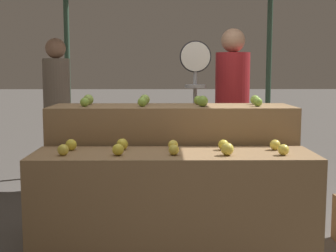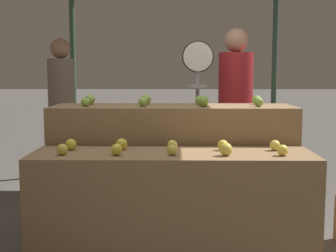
# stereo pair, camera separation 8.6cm
# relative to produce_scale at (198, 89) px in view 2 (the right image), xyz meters

# --- Properties ---
(display_counter_front) EXTENTS (1.96, 0.55, 0.84)m
(display_counter_front) POSITION_rel_produce_scale_xyz_m (-0.23, -1.23, -0.81)
(display_counter_front) COLOR olive
(display_counter_front) RESTS_ON ground_plane
(display_counter_back) EXTENTS (1.96, 0.55, 1.12)m
(display_counter_back) POSITION_rel_produce_scale_xyz_m (-0.23, -0.63, -0.67)
(display_counter_back) COLOR olive
(display_counter_back) RESTS_ON ground_plane
(apple_front_0) EXTENTS (0.08, 0.08, 0.08)m
(apple_front_0) POSITION_rel_produce_scale_xyz_m (-0.98, -1.33, -0.35)
(apple_front_0) COLOR gold
(apple_front_0) RESTS_ON display_counter_front
(apple_front_1) EXTENTS (0.08, 0.08, 0.08)m
(apple_front_1) POSITION_rel_produce_scale_xyz_m (-0.61, -1.33, -0.35)
(apple_front_1) COLOR gold
(apple_front_1) RESTS_ON display_counter_front
(apple_front_2) EXTENTS (0.07, 0.07, 0.07)m
(apple_front_2) POSITION_rel_produce_scale_xyz_m (-0.23, -1.33, -0.36)
(apple_front_2) COLOR gold
(apple_front_2) RESTS_ON display_counter_front
(apple_front_3) EXTENTS (0.09, 0.09, 0.09)m
(apple_front_3) POSITION_rel_produce_scale_xyz_m (0.13, -1.34, -0.35)
(apple_front_3) COLOR gold
(apple_front_3) RESTS_ON display_counter_front
(apple_front_4) EXTENTS (0.08, 0.08, 0.08)m
(apple_front_4) POSITION_rel_produce_scale_xyz_m (0.50, -1.33, -0.35)
(apple_front_4) COLOR yellow
(apple_front_4) RESTS_ON display_counter_front
(apple_front_5) EXTENTS (0.08, 0.08, 0.08)m
(apple_front_5) POSITION_rel_produce_scale_xyz_m (-0.96, -1.13, -0.35)
(apple_front_5) COLOR gold
(apple_front_5) RESTS_ON display_counter_front
(apple_front_6) EXTENTS (0.08, 0.08, 0.08)m
(apple_front_6) POSITION_rel_produce_scale_xyz_m (-0.60, -1.12, -0.35)
(apple_front_6) COLOR gold
(apple_front_6) RESTS_ON display_counter_front
(apple_front_7) EXTENTS (0.07, 0.07, 0.07)m
(apple_front_7) POSITION_rel_produce_scale_xyz_m (-0.23, -1.12, -0.36)
(apple_front_7) COLOR yellow
(apple_front_7) RESTS_ON display_counter_front
(apple_front_8) EXTENTS (0.08, 0.08, 0.08)m
(apple_front_8) POSITION_rel_produce_scale_xyz_m (0.13, -1.12, -0.35)
(apple_front_8) COLOR gold
(apple_front_8) RESTS_ON display_counter_front
(apple_front_9) EXTENTS (0.08, 0.08, 0.08)m
(apple_front_9) POSITION_rel_produce_scale_xyz_m (0.50, -1.13, -0.35)
(apple_front_9) COLOR yellow
(apple_front_9) RESTS_ON display_counter_front
(apple_back_0) EXTENTS (0.07, 0.07, 0.07)m
(apple_back_0) POSITION_rel_produce_scale_xyz_m (-0.92, -0.74, -0.08)
(apple_back_0) COLOR #84AD3D
(apple_back_0) RESTS_ON display_counter_back
(apple_back_1) EXTENTS (0.08, 0.08, 0.08)m
(apple_back_1) POSITION_rel_produce_scale_xyz_m (-0.47, -0.74, -0.07)
(apple_back_1) COLOR #84AD3D
(apple_back_1) RESTS_ON display_counter_back
(apple_back_2) EXTENTS (0.09, 0.09, 0.09)m
(apple_back_2) POSITION_rel_produce_scale_xyz_m (0.01, -0.73, -0.07)
(apple_back_2) COLOR #7AA338
(apple_back_2) RESTS_ON display_counter_back
(apple_back_3) EXTENTS (0.07, 0.07, 0.07)m
(apple_back_3) POSITION_rel_produce_scale_xyz_m (0.45, -0.73, -0.08)
(apple_back_3) COLOR #7AA338
(apple_back_3) RESTS_ON display_counter_back
(apple_back_4) EXTENTS (0.09, 0.09, 0.09)m
(apple_back_4) POSITION_rel_produce_scale_xyz_m (-0.93, -0.53, -0.07)
(apple_back_4) COLOR #8EB247
(apple_back_4) RESTS_ON display_counter_back
(apple_back_5) EXTENTS (0.08, 0.08, 0.08)m
(apple_back_5) POSITION_rel_produce_scale_xyz_m (-0.46, -0.52, -0.07)
(apple_back_5) COLOR #8EB247
(apple_back_5) RESTS_ON display_counter_back
(apple_back_6) EXTENTS (0.07, 0.07, 0.07)m
(apple_back_6) POSITION_rel_produce_scale_xyz_m (-0.01, -0.52, -0.07)
(apple_back_6) COLOR #84AD3D
(apple_back_6) RESTS_ON display_counter_back
(apple_back_7) EXTENTS (0.08, 0.08, 0.08)m
(apple_back_7) POSITION_rel_produce_scale_xyz_m (0.47, -0.51, -0.07)
(apple_back_7) COLOR #84AD3D
(apple_back_7) RESTS_ON display_counter_back
(produce_scale) EXTENTS (0.30, 0.20, 1.68)m
(produce_scale) POSITION_rel_produce_scale_xyz_m (0.00, 0.00, 0.00)
(produce_scale) COLOR #99999E
(produce_scale) RESTS_ON ground_plane
(person_vendor_at_scale) EXTENTS (0.36, 0.36, 1.82)m
(person_vendor_at_scale) POSITION_rel_produce_scale_xyz_m (0.39, 0.28, -0.17)
(person_vendor_at_scale) COLOR #2D2D38
(person_vendor_at_scale) RESTS_ON ground_plane
(person_customer_left) EXTENTS (0.39, 0.39, 1.76)m
(person_customer_left) POSITION_rel_produce_scale_xyz_m (-1.53, 0.99, -0.19)
(person_customer_left) COLOR #2D2D38
(person_customer_left) RESTS_ON ground_plane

